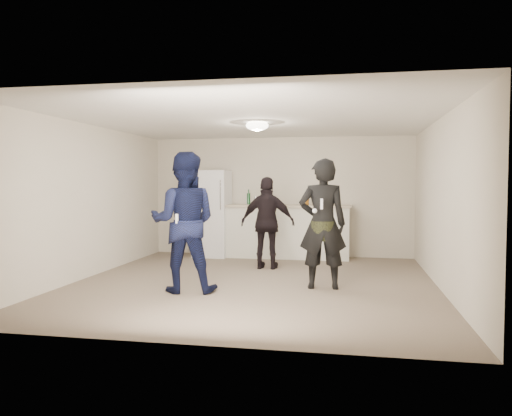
% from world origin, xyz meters
% --- Properties ---
extents(floor, '(6.00, 6.00, 0.00)m').
position_xyz_m(floor, '(0.00, 0.00, 0.00)').
color(floor, '#6B5B4C').
rests_on(floor, ground).
extents(ceiling, '(6.00, 6.00, 0.00)m').
position_xyz_m(ceiling, '(0.00, 0.00, 2.50)').
color(ceiling, silver).
rests_on(ceiling, wall_back).
extents(wall_back, '(6.00, 0.00, 6.00)m').
position_xyz_m(wall_back, '(0.00, 3.00, 1.25)').
color(wall_back, beige).
rests_on(wall_back, floor).
extents(wall_front, '(6.00, 0.00, 6.00)m').
position_xyz_m(wall_front, '(0.00, -3.00, 1.25)').
color(wall_front, beige).
rests_on(wall_front, floor).
extents(wall_left, '(0.00, 6.00, 6.00)m').
position_xyz_m(wall_left, '(-2.75, 0.00, 1.25)').
color(wall_left, beige).
rests_on(wall_left, floor).
extents(wall_right, '(0.00, 6.00, 6.00)m').
position_xyz_m(wall_right, '(2.75, 0.00, 1.25)').
color(wall_right, beige).
rests_on(wall_right, floor).
extents(counter, '(2.60, 0.56, 1.05)m').
position_xyz_m(counter, '(0.15, 2.67, 0.53)').
color(counter, silver).
rests_on(counter, floor).
extents(counter_top, '(2.68, 0.64, 0.04)m').
position_xyz_m(counter_top, '(0.15, 2.67, 1.07)').
color(counter_top, beige).
rests_on(counter_top, counter).
extents(fridge, '(0.70, 0.70, 1.80)m').
position_xyz_m(fridge, '(-1.40, 2.60, 0.90)').
color(fridge, white).
rests_on(fridge, floor).
extents(fridge_handle, '(0.02, 0.02, 0.60)m').
position_xyz_m(fridge_handle, '(-1.12, 2.23, 1.30)').
color(fridge_handle, '#B6B6BA').
rests_on(fridge_handle, fridge).
extents(ceiling_dome, '(0.36, 0.36, 0.16)m').
position_xyz_m(ceiling_dome, '(0.00, 0.30, 2.45)').
color(ceiling_dome, white).
rests_on(ceiling_dome, ceiling).
extents(shaker, '(0.08, 0.08, 0.17)m').
position_xyz_m(shaker, '(-0.46, 2.64, 1.18)').
color(shaker, '#ABABB0').
rests_on(shaker, counter_top).
extents(man, '(1.07, 0.90, 1.98)m').
position_xyz_m(man, '(-0.86, -0.77, 0.99)').
color(man, '#101742').
rests_on(man, floor).
extents(woman, '(0.74, 0.53, 1.90)m').
position_xyz_m(woman, '(1.06, -0.19, 0.95)').
color(woman, black).
rests_on(woman, floor).
extents(camo_shorts, '(0.34, 0.34, 0.28)m').
position_xyz_m(camo_shorts, '(1.06, -0.19, 0.85)').
color(camo_shorts, '#2C3317').
rests_on(camo_shorts, woman).
extents(spectator, '(0.98, 0.42, 1.65)m').
position_xyz_m(spectator, '(0.00, 1.30, 0.83)').
color(spectator, black).
rests_on(spectator, floor).
extents(remote_man, '(0.04, 0.04, 0.15)m').
position_xyz_m(remote_man, '(-0.86, -1.05, 1.05)').
color(remote_man, silver).
rests_on(remote_man, man).
extents(nunchuk_man, '(0.07, 0.07, 0.07)m').
position_xyz_m(nunchuk_man, '(-0.74, -1.02, 0.98)').
color(nunchuk_man, white).
rests_on(nunchuk_man, man).
extents(remote_woman, '(0.04, 0.04, 0.15)m').
position_xyz_m(remote_woman, '(1.06, -0.44, 1.25)').
color(remote_woman, silver).
rests_on(remote_woman, woman).
extents(nunchuk_woman, '(0.07, 0.07, 0.07)m').
position_xyz_m(nunchuk_woman, '(0.96, -0.41, 1.15)').
color(nunchuk_woman, white).
rests_on(nunchuk_woman, woman).
extents(bottle_cluster, '(1.34, 0.37, 0.25)m').
position_xyz_m(bottle_cluster, '(-0.17, 2.66, 1.20)').
color(bottle_cluster, brown).
rests_on(bottle_cluster, counter_top).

